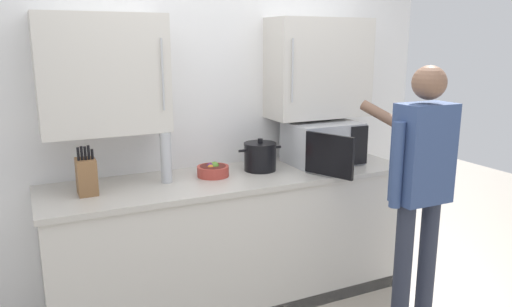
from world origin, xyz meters
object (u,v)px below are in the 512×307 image
Objects in this scene: stock_pot at (260,156)px; knife_block at (87,176)px; thermos_flask at (166,157)px; microwave_oven at (320,143)px; fruit_bowl at (213,170)px; person_figure at (420,178)px.

knife_block is at bearing -177.56° from stock_pot.
thermos_flask is at bearing -179.02° from stock_pot.
microwave_oven is at bearing -0.26° from thermos_flask.
person_figure reaches higher than fruit_bowl.
thermos_flask is 0.19× the size of person_figure.
fruit_bowl is at bearing 179.12° from microwave_oven.
stock_pot is 0.99× the size of thermos_flask.
stock_pot is 0.36m from fruit_bowl.
microwave_oven is at bearing -0.88° from fruit_bowl.
fruit_bowl is at bearing 139.72° from person_figure.
person_figure is (0.17, -0.84, -0.07)m from microwave_oven.
knife_block is at bearing -175.57° from thermos_flask.
person_figure is at bearing -78.80° from microwave_oven.
thermos_flask reaches higher than stock_pot.
knife_block is 0.91× the size of thermos_flask.
microwave_oven is at bearing 101.20° from person_figure.
knife_block is 0.82m from fruit_bowl.
fruit_bowl is at bearing -179.36° from stock_pot.
knife_block is at bearing -178.86° from microwave_oven.
stock_pot is 0.68m from thermos_flask.
stock_pot is at bearing 0.64° from fruit_bowl.
person_figure reaches higher than microwave_oven.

